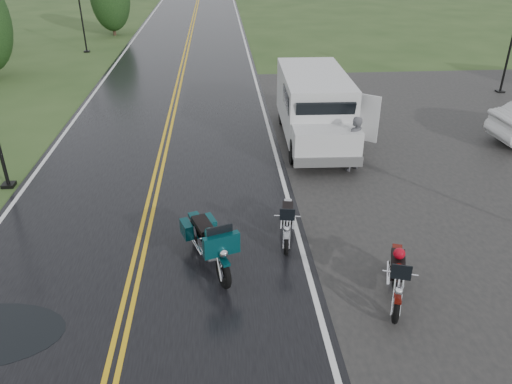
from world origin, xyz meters
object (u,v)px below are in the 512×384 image
at_px(motorcycle_red, 398,298).
at_px(van_white, 295,129).
at_px(motorcycle_silver, 287,235).
at_px(lamp_post_far_right, 510,47).
at_px(motorcycle_teal, 223,261).
at_px(lamp_post_far_left, 82,19).
at_px(person_at_van, 354,145).

xyz_separation_m(motorcycle_red, van_white, (-0.88, 7.47, 0.59)).
xyz_separation_m(motorcycle_silver, lamp_post_far_right, (11.61, 12.28, 1.55)).
bearing_deg(motorcycle_silver, motorcycle_teal, -134.28).
distance_m(van_white, lamp_post_far_left, 20.37).
relative_size(motorcycle_teal, person_at_van, 1.37).
bearing_deg(motorcycle_red, lamp_post_far_left, 132.44).
distance_m(motorcycle_teal, lamp_post_far_right, 18.76).
distance_m(motorcycle_teal, motorcycle_silver, 1.84).
bearing_deg(van_white, lamp_post_far_right, 35.49).
distance_m(motorcycle_silver, lamp_post_far_left, 24.53).
xyz_separation_m(lamp_post_far_left, lamp_post_far_right, (21.14, -10.28, 0.11)).
xyz_separation_m(motorcycle_silver, person_at_van, (2.64, 4.43, 0.32)).
height_order(person_at_van, lamp_post_far_right, lamp_post_far_right).
bearing_deg(lamp_post_far_right, motorcycle_silver, -133.39).
xyz_separation_m(motorcycle_red, lamp_post_far_left, (-11.32, 24.94, 1.39)).
relative_size(van_white, person_at_van, 3.47).
xyz_separation_m(motorcycle_silver, lamp_post_far_left, (-9.53, 22.56, 1.43)).
xyz_separation_m(van_white, lamp_post_far_left, (-10.44, 17.47, 0.80)).
distance_m(motorcycle_red, lamp_post_far_right, 17.71).
distance_m(motorcycle_red, person_at_van, 6.88).
distance_m(motorcycle_red, van_white, 7.55).
relative_size(van_white, lamp_post_far_left, 1.53).
bearing_deg(motorcycle_silver, van_white, 88.54).
relative_size(motorcycle_silver, van_white, 0.31).
bearing_deg(motorcycle_red, motorcycle_teal, 176.53).
bearing_deg(lamp_post_far_left, motorcycle_red, -65.59).
bearing_deg(lamp_post_far_right, motorcycle_teal, -134.32).
bearing_deg(lamp_post_far_left, person_at_van, -56.11).
height_order(lamp_post_far_left, lamp_post_far_right, lamp_post_far_right).
xyz_separation_m(motorcycle_red, motorcycle_teal, (-3.25, 1.28, 0.10)).
distance_m(motorcycle_teal, van_white, 6.65).
xyz_separation_m(motorcycle_red, person_at_van, (0.86, 6.82, 0.27)).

